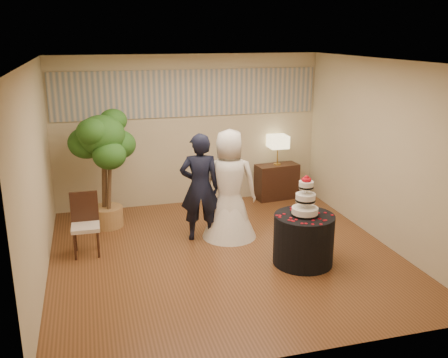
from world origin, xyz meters
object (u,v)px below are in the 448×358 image
object	(u,v)px
cake_table	(303,239)
ficus_tree	(104,169)
groom	(200,187)
side_chair	(85,225)
console	(277,181)
bride	(229,184)
table_lamp	(278,150)
wedding_cake	(306,196)

from	to	relation	value
cake_table	ficus_tree	world-z (taller)	ficus_tree
groom	side_chair	distance (m)	1.80
console	side_chair	size ratio (longest dim) A/B	0.90
bride	ficus_tree	world-z (taller)	ficus_tree
cake_table	console	bearing A→B (deg)	76.27
console	table_lamp	bearing A→B (deg)	0.00
bride	side_chair	bearing A→B (deg)	16.79
groom	table_lamp	xyz separation A→B (m)	(1.90, 1.57, 0.12)
wedding_cake	table_lamp	distance (m)	2.90
table_lamp	bride	bearing A→B (deg)	-131.79
table_lamp	side_chair	size ratio (longest dim) A/B	0.63
table_lamp	cake_table	bearing A→B (deg)	-103.73
console	wedding_cake	bearing A→B (deg)	-109.97
groom	cake_table	world-z (taller)	groom
bride	side_chair	distance (m)	2.26
bride	groom	bearing A→B (deg)	10.70
ficus_tree	groom	bearing A→B (deg)	-33.58
cake_table	side_chair	bearing A→B (deg)	159.34
cake_table	side_chair	size ratio (longest dim) A/B	0.92
cake_table	wedding_cake	world-z (taller)	wedding_cake
table_lamp	console	bearing A→B (deg)	0.00
bride	ficus_tree	size ratio (longest dim) A/B	0.87
table_lamp	ficus_tree	size ratio (longest dim) A/B	0.29
table_lamp	ficus_tree	bearing A→B (deg)	-169.12
wedding_cake	console	bearing A→B (deg)	76.27
cake_table	ficus_tree	bearing A→B (deg)	140.21
bride	console	distance (m)	2.21
side_chair	console	bearing A→B (deg)	25.83
console	side_chair	distance (m)	4.03
groom	cake_table	size ratio (longest dim) A/B	2.02
wedding_cake	ficus_tree	xyz separation A→B (m)	(-2.62, 2.18, -0.01)
console	ficus_tree	bearing A→B (deg)	-175.36
ficus_tree	cake_table	bearing A→B (deg)	-39.79
wedding_cake	console	distance (m)	2.98
cake_table	side_chair	world-z (taller)	side_chair
bride	cake_table	bearing A→B (deg)	135.60
bride	console	xyz separation A→B (m)	(1.43, 1.60, -0.53)
bride	console	bearing A→B (deg)	-117.57
bride	ficus_tree	distance (m)	2.11
ficus_tree	wedding_cake	bearing A→B (deg)	-39.79
groom	cake_table	xyz separation A→B (m)	(1.21, -1.25, -0.49)
console	ficus_tree	size ratio (longest dim) A/B	0.41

